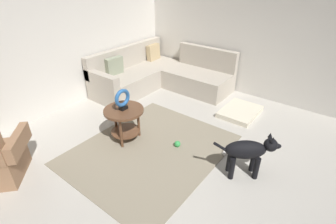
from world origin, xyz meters
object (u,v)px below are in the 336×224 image
at_px(side_table, 124,116).
at_px(dog, 249,151).
at_px(torus_sculpture, 122,99).
at_px(sectional_couch, 159,76).
at_px(dog_toy_ball, 177,144).
at_px(dog_toy_rope, 225,151).
at_px(dog_bed_mat, 240,112).

bearing_deg(side_table, dog, -77.63).
bearing_deg(torus_sculpture, sectional_couch, 24.16).
relative_size(sectional_couch, dog, 3.21).
height_order(dog, dog_toy_ball, dog).
distance_m(torus_sculpture, dog_toy_rope, 1.69).
height_order(side_table, torus_sculpture, torus_sculpture).
bearing_deg(sectional_couch, torus_sculpture, -155.84).
distance_m(dog_bed_mat, dog, 1.65).
bearing_deg(torus_sculpture, dog_toy_rope, -65.47).
height_order(torus_sculpture, dog, torus_sculpture).
bearing_deg(dog_toy_rope, sectional_couch, 61.36).
bearing_deg(dog_toy_rope, dog_toy_ball, 115.68).
bearing_deg(dog, torus_sculpture, -115.62).
distance_m(sectional_couch, dog_bed_mat, 1.96).
bearing_deg(torus_sculpture, side_table, 86.42).
distance_m(torus_sculpture, dog_bed_mat, 2.26).
height_order(sectional_couch, torus_sculpture, sectional_couch).
relative_size(dog_bed_mat, dog_toy_ball, 8.29).
distance_m(side_table, dog_toy_ball, 0.91).
relative_size(sectional_couch, side_table, 3.75).
xyz_separation_m(side_table, dog, (0.40, -1.81, -0.04)).
xyz_separation_m(torus_sculpture, dog_toy_rope, (0.64, -1.40, -0.69)).
bearing_deg(dog_toy_rope, side_table, 114.53).
bearing_deg(dog_toy_ball, torus_sculpture, 113.54).
height_order(sectional_couch, dog_toy_ball, sectional_couch).
relative_size(torus_sculpture, dog_toy_rope, 1.89).
relative_size(dog_bed_mat, dog, 1.14).
relative_size(torus_sculpture, dog_bed_mat, 0.41).
height_order(sectional_couch, dog_toy_rope, sectional_couch).
height_order(dog, dog_toy_rope, dog).
xyz_separation_m(side_table, torus_sculpture, (-0.00, -0.00, 0.29)).
bearing_deg(sectional_couch, side_table, -155.84).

